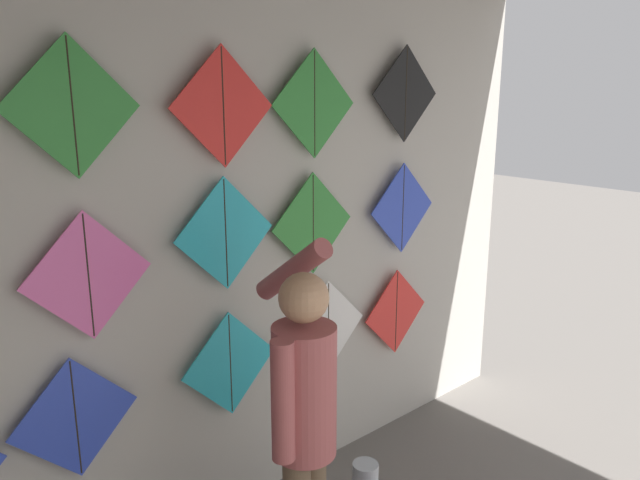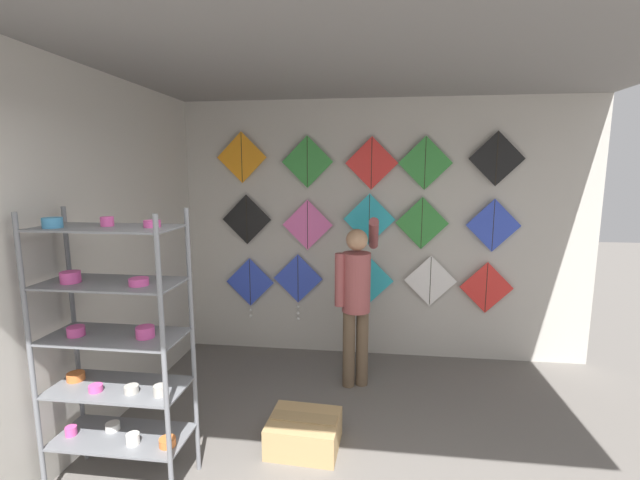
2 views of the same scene
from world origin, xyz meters
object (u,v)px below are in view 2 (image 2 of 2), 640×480
at_px(kite_5, 247,220).
at_px(kite_8, 422,223).
at_px(kite_0, 250,284).
at_px(shelf_rack, 114,340).
at_px(shopkeeper, 356,293).
at_px(kite_10, 242,157).
at_px(kite_1, 298,282).
at_px(kite_2, 368,280).
at_px(kite_11, 307,162).
at_px(kite_3, 430,281).
at_px(kite_9, 493,225).
at_px(kite_6, 308,225).
at_px(kite_7, 369,219).
at_px(kite_12, 372,163).
at_px(kite_4, 486,288).
at_px(cardboard_box, 304,432).
at_px(kite_13, 425,163).
at_px(kite_14, 497,159).

bearing_deg(kite_5, kite_8, 0.00).
bearing_deg(kite_0, shelf_rack, -95.49).
relative_size(shopkeeper, kite_10, 2.93).
xyz_separation_m(kite_1, kite_2, (0.78, 0.00, 0.04)).
relative_size(kite_0, kite_11, 1.25).
bearing_deg(kite_3, shelf_rack, -134.84).
height_order(kite_9, kite_11, kite_11).
bearing_deg(kite_6, kite_8, 0.00).
relative_size(kite_3, kite_10, 1.00).
bearing_deg(kite_3, kite_7, 180.00).
bearing_deg(kite_12, shelf_rack, -125.06).
xyz_separation_m(kite_5, kite_8, (1.91, 0.00, -0.01)).
distance_m(kite_2, kite_9, 1.42).
relative_size(kite_1, kite_3, 1.38).
bearing_deg(kite_10, kite_7, 0.00).
bearing_deg(kite_0, kite_11, 0.06).
height_order(shopkeeper, kite_8, kite_8).
xyz_separation_m(kite_6, kite_11, (0.00, 0.00, 0.68)).
height_order(kite_4, kite_8, kite_8).
bearing_deg(cardboard_box, kite_2, 75.70).
bearing_deg(cardboard_box, kite_10, 119.40).
bearing_deg(kite_7, kite_8, 0.00).
bearing_deg(kite_1, kite_10, 179.91).
distance_m(kite_3, kite_7, 0.93).
distance_m(kite_3, kite_5, 2.12).
distance_m(kite_7, kite_8, 0.55).
bearing_deg(kite_2, kite_13, 0.00).
relative_size(shelf_rack, kite_0, 2.62).
xyz_separation_m(kite_5, kite_14, (2.62, 0.00, 0.65)).
relative_size(kite_12, kite_14, 1.00).
distance_m(shopkeeper, kite_4, 1.52).
relative_size(cardboard_box, kite_4, 0.98).
xyz_separation_m(kite_3, kite_6, (-1.33, 0.00, 0.58)).
relative_size(kite_3, kite_13, 1.00).
bearing_deg(kite_7, kite_14, 0.00).
distance_m(cardboard_box, kite_2, 1.90).
xyz_separation_m(shelf_rack, kite_5, (0.19, 2.22, 0.51)).
bearing_deg(kite_4, kite_1, -179.97).
distance_m(shelf_rack, kite_10, 2.53).
height_order(kite_1, kite_11, kite_11).
xyz_separation_m(kite_5, kite_7, (1.35, 0.00, 0.02)).
relative_size(kite_5, kite_8, 1.00).
height_order(cardboard_box, kite_6, kite_6).
bearing_deg(cardboard_box, kite_11, 97.86).
height_order(kite_5, kite_6, kite_5).
bearing_deg(kite_14, shopkeeper, -153.36).
bearing_deg(kite_6, kite_14, 0.00).
height_order(kite_0, kite_1, kite_1).
distance_m(kite_1, kite_2, 0.78).
xyz_separation_m(kite_6, kite_12, (0.68, 0.00, 0.66)).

